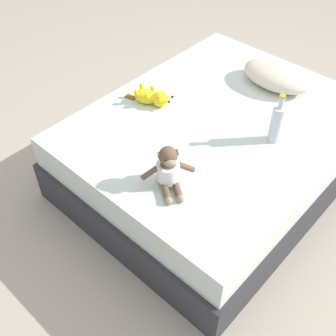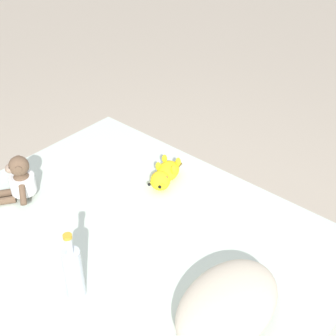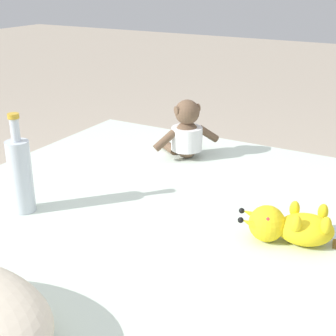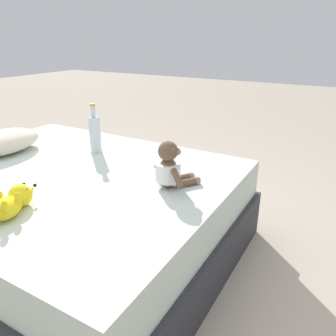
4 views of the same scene
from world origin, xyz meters
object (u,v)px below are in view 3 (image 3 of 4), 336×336
plush_monkey (186,134)px  glass_bottle (20,174)px  bed (131,300)px  plush_yellow_creature (289,226)px

plush_monkey → glass_bottle: 0.70m
plush_monkey → glass_bottle: size_ratio=0.82×
bed → plush_monkey: 0.70m
bed → glass_bottle: (0.34, 0.06, 0.37)m
bed → plush_monkey: size_ratio=7.15×
plush_monkey → plush_yellow_creature: (-0.55, 0.44, -0.05)m
plush_monkey → plush_yellow_creature: plush_monkey is taller
bed → plush_monkey: (0.13, -0.60, 0.35)m
plush_monkey → plush_yellow_creature: 0.71m
bed → plush_yellow_creature: size_ratio=5.62×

